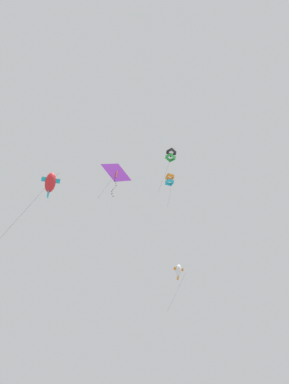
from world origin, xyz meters
TOP-DOWN VIEW (x-y plane):
  - kite_fish_near_right at (5.37, 6.58)m, footprint 2.19×1.71m
  - kite_fish_far_centre at (-6.68, -6.73)m, footprint 3.91×2.88m
  - kite_delta_upper_right at (-1.76, -3.00)m, footprint 2.67×2.20m
  - kite_box_near_left at (4.33, -2.00)m, footprint 2.45×2.25m
  - kite_box_highest at (5.26, 6.80)m, footprint 1.36×1.60m

SIDE VIEW (x-z plane):
  - kite_fish_near_right at x=5.37m, z-range 15.24..20.87m
  - kite_fish_far_centre at x=-6.68m, z-range 13.83..23.05m
  - kite_delta_upper_right at x=-1.76m, z-range 21.42..26.27m
  - kite_box_near_left at x=4.33m, z-range 24.65..31.87m
  - kite_box_highest at x=5.26m, z-range 30.08..36.59m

